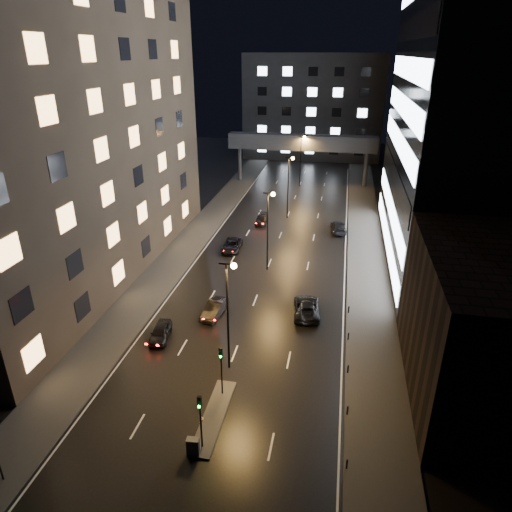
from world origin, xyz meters
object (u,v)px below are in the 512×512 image
object	(u,v)px
car_away_b	(215,309)
car_toward_b	(339,227)
utility_cabinet	(193,446)
car_away_c	(232,245)
car_toward_a	(307,307)
car_away_a	(160,332)
car_away_d	(262,220)

from	to	relation	value
car_away_b	car_toward_b	size ratio (longest dim) A/B	0.85
car_away_b	utility_cabinet	world-z (taller)	car_away_b
car_away_c	car_toward_a	distance (m)	18.97
car_away_c	car_toward_b	world-z (taller)	car_toward_b
car_away_a	car_toward_a	xyz separation A→B (m)	(13.37, 7.15, 0.08)
utility_cabinet	car_toward_b	bearing A→B (deg)	74.48
car_away_d	utility_cabinet	bearing A→B (deg)	-87.72
car_away_b	utility_cabinet	bearing A→B (deg)	-71.81
car_away_d	car_toward_b	world-z (taller)	car_toward_b
car_away_a	car_away_d	xyz separation A→B (m)	(3.86, 33.54, -0.06)
car_toward_a	car_toward_b	size ratio (longest dim) A/B	1.06
utility_cabinet	car_away_a	bearing A→B (deg)	115.60
car_toward_a	car_away_c	bearing A→B (deg)	-58.16
car_away_a	car_toward_b	bearing A→B (deg)	55.57
car_away_c	utility_cabinet	bearing A→B (deg)	-82.67
car_away_b	car_toward_b	world-z (taller)	car_toward_b
car_away_c	car_toward_b	xyz separation A→B (m)	(14.34, 10.08, 0.05)
car_away_c	car_away_d	distance (m)	11.65
car_away_d	utility_cabinet	distance (m)	46.39
car_away_d	car_toward_a	size ratio (longest dim) A/B	0.79
car_away_c	car_toward_b	bearing A→B (deg)	33.09
car_away_a	car_toward_b	distance (m)	35.95
car_away_b	car_toward_a	world-z (taller)	car_toward_a
car_toward_b	car_away_a	bearing A→B (deg)	57.94
car_away_b	car_away_d	distance (m)	28.40
car_away_d	car_toward_b	distance (m)	12.26
car_away_a	utility_cabinet	world-z (taller)	utility_cabinet
car_away_a	car_away_b	xyz separation A→B (m)	(3.93, 5.13, 0.04)
car_away_a	car_toward_b	size ratio (longest dim) A/B	0.78
utility_cabinet	car_away_d	bearing A→B (deg)	89.75
car_toward_a	car_away_b	bearing A→B (deg)	5.88
car_away_a	car_away_d	bearing A→B (deg)	75.50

